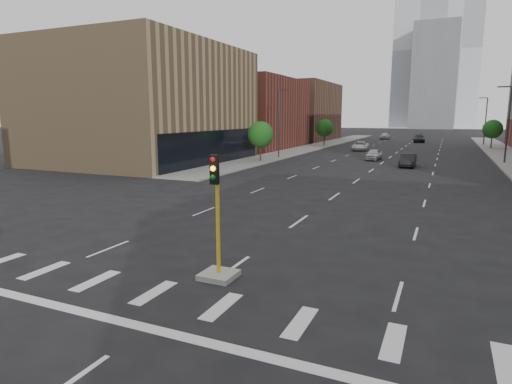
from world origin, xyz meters
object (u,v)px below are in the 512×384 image
Objects in this scene: car_mid_right at (408,160)px; car_distant at (385,136)px; car_far_left at (360,146)px; car_near_left at (374,154)px; car_deep_right at (419,139)px; median_traffic_signal at (218,252)px.

car_distant is at bearing 100.23° from car_mid_right.
car_far_left is at bearing 114.03° from car_mid_right.
car_deep_right is (3.00, 41.62, 0.11)m from car_near_left.
car_near_left is at bearing 127.71° from car_mid_right.
car_far_left reaches higher than car_near_left.
car_deep_right is at bearing 87.98° from car_near_left.
car_far_left is at bearing -86.16° from car_distant.
car_near_left is 15.40m from car_far_left.
car_distant is at bearing 86.71° from car_far_left.
car_mid_right is 22.80m from car_far_left.
median_traffic_signal is 59.20m from car_far_left.
car_mid_right is 47.80m from car_deep_right.
median_traffic_signal reaches higher than car_near_left.
car_mid_right is at bearing -77.66° from car_distant.
car_near_left is 7.73m from car_mid_right.
car_distant is (-0.85, 36.73, 0.07)m from car_far_left.
car_near_left is 0.93× the size of car_mid_right.
median_traffic_signal is at bearing -83.42° from car_distant.
median_traffic_signal is at bearing -96.01° from car_deep_right.
car_mid_right is 58.47m from car_distant.
car_far_left is (-9.14, 20.89, -0.01)m from car_mid_right.
car_near_left is 0.74× the size of car_deep_right.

